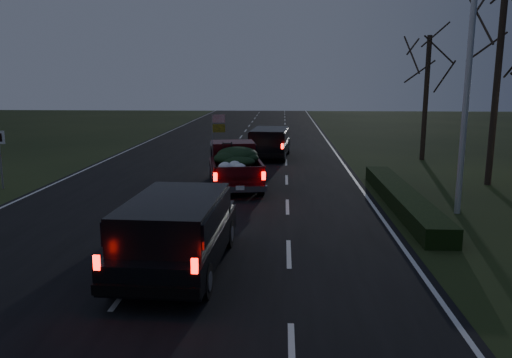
% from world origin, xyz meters
% --- Properties ---
extents(ground, '(120.00, 120.00, 0.00)m').
position_xyz_m(ground, '(0.00, 0.00, 0.00)').
color(ground, black).
rests_on(ground, ground).
extents(road_asphalt, '(14.00, 120.00, 0.02)m').
position_xyz_m(road_asphalt, '(0.00, 0.00, 0.01)').
color(road_asphalt, black).
rests_on(road_asphalt, ground).
extents(hedge_row, '(1.00, 10.00, 0.60)m').
position_xyz_m(hedge_row, '(7.80, 3.00, 0.30)').
color(hedge_row, black).
rests_on(hedge_row, ground).
extents(light_pole, '(0.50, 0.90, 9.16)m').
position_xyz_m(light_pole, '(9.50, 2.00, 5.48)').
color(light_pole, silver).
rests_on(light_pole, ground).
extents(bare_tree_mid, '(3.60, 3.60, 8.50)m').
position_xyz_m(bare_tree_mid, '(12.50, 7.00, 6.35)').
color(bare_tree_mid, black).
rests_on(bare_tree_mid, ground).
extents(bare_tree_far, '(3.60, 3.60, 7.00)m').
position_xyz_m(bare_tree_far, '(11.50, 14.00, 5.23)').
color(bare_tree_far, black).
rests_on(bare_tree_far, ground).
extents(pickup_truck, '(2.88, 5.57, 2.79)m').
position_xyz_m(pickup_truck, '(1.32, 6.06, 1.04)').
color(pickup_truck, '#40080D').
rests_on(pickup_truck, ground).
extents(lead_suv, '(2.46, 5.11, 1.43)m').
position_xyz_m(lead_suv, '(2.64, 14.06, 1.08)').
color(lead_suv, black).
rests_on(lead_suv, ground).
extents(rear_suv, '(2.45, 5.24, 1.48)m').
position_xyz_m(rear_suv, '(0.88, -3.79, 1.12)').
color(rear_suv, black).
rests_on(rear_suv, ground).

